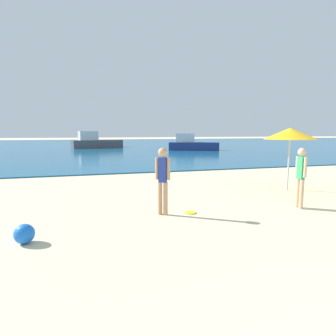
{
  "coord_description": "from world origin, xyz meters",
  "views": [
    {
      "loc": [
        -2.58,
        0.92,
        1.97
      ],
      "look_at": [
        -0.27,
        8.98,
        0.89
      ],
      "focal_mm": 30.01,
      "sensor_mm": 36.0,
      "label": 1
    }
  ],
  "objects_px": {
    "beach_ball": "(24,234)",
    "beach_umbrella": "(290,134)",
    "person_distant": "(301,174)",
    "boat_far": "(95,142)",
    "frisbee": "(190,213)",
    "boat_near": "(192,144)",
    "person_standing": "(163,177)"
  },
  "relations": [
    {
      "from": "boat_near",
      "to": "boat_far",
      "type": "relative_size",
      "value": 0.88
    },
    {
      "from": "frisbee",
      "to": "boat_far",
      "type": "xyz_separation_m",
      "value": [
        -1.45,
        28.44,
        0.73
      ]
    },
    {
      "from": "person_standing",
      "to": "person_distant",
      "type": "relative_size",
      "value": 1.02
    },
    {
      "from": "beach_umbrella",
      "to": "person_distant",
      "type": "bearing_deg",
      "value": -122.29
    },
    {
      "from": "frisbee",
      "to": "person_distant",
      "type": "bearing_deg",
      "value": -6.9
    },
    {
      "from": "boat_far",
      "to": "beach_umbrella",
      "type": "distance_m",
      "value": 27.34
    },
    {
      "from": "boat_far",
      "to": "beach_umbrella",
      "type": "xyz_separation_m",
      "value": [
        5.62,
        -26.73,
        1.16
      ]
    },
    {
      "from": "frisbee",
      "to": "person_distant",
      "type": "relative_size",
      "value": 0.17
    },
    {
      "from": "person_distant",
      "to": "beach_umbrella",
      "type": "distance_m",
      "value": 2.64
    },
    {
      "from": "frisbee",
      "to": "boat_near",
      "type": "xyz_separation_m",
      "value": [
        8.19,
        21.34,
        0.65
      ]
    },
    {
      "from": "person_distant",
      "to": "beach_ball",
      "type": "xyz_separation_m",
      "value": [
        -6.37,
        -0.6,
        -0.71
      ]
    },
    {
      "from": "boat_near",
      "to": "person_standing",
      "type": "bearing_deg",
      "value": -88.49
    },
    {
      "from": "boat_near",
      "to": "beach_umbrella",
      "type": "relative_size",
      "value": 2.55
    },
    {
      "from": "frisbee",
      "to": "beach_umbrella",
      "type": "height_order",
      "value": "beach_umbrella"
    },
    {
      "from": "boat_near",
      "to": "beach_ball",
      "type": "distance_m",
      "value": 25.17
    },
    {
      "from": "frisbee",
      "to": "boat_near",
      "type": "relative_size",
      "value": 0.05
    },
    {
      "from": "beach_ball",
      "to": "beach_umbrella",
      "type": "relative_size",
      "value": 0.17
    },
    {
      "from": "boat_far",
      "to": "beach_umbrella",
      "type": "height_order",
      "value": "beach_umbrella"
    },
    {
      "from": "person_standing",
      "to": "person_distant",
      "type": "bearing_deg",
      "value": 26.86
    },
    {
      "from": "boat_far",
      "to": "beach_ball",
      "type": "distance_m",
      "value": 29.46
    },
    {
      "from": "boat_near",
      "to": "boat_far",
      "type": "distance_m",
      "value": 11.96
    },
    {
      "from": "person_standing",
      "to": "boat_far",
      "type": "height_order",
      "value": "boat_far"
    },
    {
      "from": "boat_near",
      "to": "beach_ball",
      "type": "relative_size",
      "value": 15.14
    },
    {
      "from": "person_distant",
      "to": "beach_ball",
      "type": "height_order",
      "value": "person_distant"
    },
    {
      "from": "beach_ball",
      "to": "beach_umbrella",
      "type": "height_order",
      "value": "beach_umbrella"
    },
    {
      "from": "boat_near",
      "to": "beach_ball",
      "type": "bearing_deg",
      "value": -93.52
    },
    {
      "from": "person_standing",
      "to": "person_distant",
      "type": "distance_m",
      "value": 3.58
    },
    {
      "from": "person_standing",
      "to": "beach_umbrella",
      "type": "bearing_deg",
      "value": 52.22
    },
    {
      "from": "person_standing",
      "to": "frisbee",
      "type": "height_order",
      "value": "person_standing"
    },
    {
      "from": "person_distant",
      "to": "beach_umbrella",
      "type": "bearing_deg",
      "value": -32.51
    },
    {
      "from": "person_distant",
      "to": "boat_far",
      "type": "bearing_deg",
      "value": 8.31
    },
    {
      "from": "frisbee",
      "to": "boat_far",
      "type": "relative_size",
      "value": 0.04
    }
  ]
}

